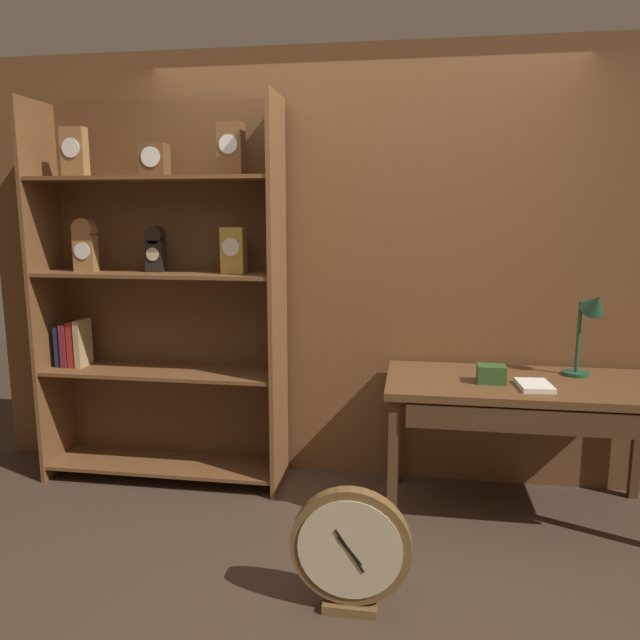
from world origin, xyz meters
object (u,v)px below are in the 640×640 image
Objects in this scene: bookshelf at (160,294)px; workbench at (526,397)px; toolbox_small at (491,374)px; desk_lamp at (591,318)px; open_repair_manual at (534,385)px; round_clock_large at (350,550)px.

workbench is at bearing -5.72° from bookshelf.
desk_lamp is at bearing 20.25° from toolbox_small.
open_repair_manual reaches higher than round_clock_large.
toolbox_small is (1.94, -0.25, -0.35)m from bookshelf.
desk_lamp is 0.63m from toolbox_small.
toolbox_small reaches higher than open_repair_manual.
toolbox_small reaches higher than round_clock_large.
desk_lamp is at bearing 25.49° from workbench.
bookshelf is 4.23× the size of round_clock_large.
desk_lamp is 1.80m from round_clock_large.
toolbox_small is 0.22m from open_repair_manual.
desk_lamp is at bearing 43.58° from round_clock_large.
open_repair_manual is (0.02, -0.10, 0.09)m from workbench.
round_clock_large is at bearing -136.42° from desk_lamp.
workbench is 6.72× the size of open_repair_manual.
desk_lamp reaches higher than round_clock_large.
bookshelf is 1.55× the size of workbench.
bookshelf is 4.65× the size of desk_lamp.
open_repair_manual is at bearing -17.11° from toolbox_small.
open_repair_manual is at bearing -8.27° from bookshelf.
desk_lamp reaches higher than toolbox_small.
desk_lamp is at bearing -1.24° from bookshelf.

